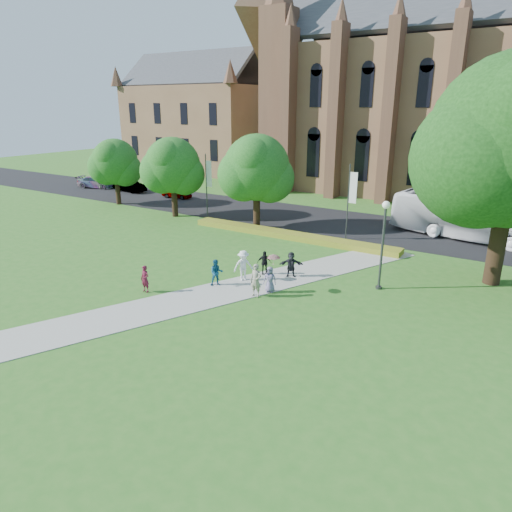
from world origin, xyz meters
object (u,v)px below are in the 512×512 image
Objects in this scene: streetlamp at (383,235)px; pedestrian_0 at (145,279)px; tour_coach at (472,218)px; car_0 at (177,193)px; car_1 at (130,186)px; car_2 at (96,182)px.

streetlamp reaches higher than pedestrian_0.
tour_coach reaches higher than car_0.
tour_coach is at bearing -95.95° from car_0.
car_1 is (-38.93, 0.31, -0.99)m from tour_coach.
car_2 is (-5.74, -0.34, -0.03)m from car_1.
car_2 is at bearing 96.89° from car_1.
car_0 is 7.66m from car_1.
streetlamp is at bearing 34.40° from pedestrian_0.
car_0 is at bearing 153.10° from streetlamp.
pedestrian_0 is at bearing -141.78° from car_2.
streetlamp reaches higher than car_0.
car_1 is at bearing -103.02° from car_2.
car_1 is 0.92× the size of car_2.
streetlamp is 0.42× the size of tour_coach.
tour_coach is 7.98× the size of pedestrian_0.
streetlamp is 1.04× the size of car_2.
streetlamp is 1.14× the size of car_1.
car_1 reaches higher than car_0.
pedestrian_0 is at bearing -145.51° from streetlamp.
car_0 is 0.71× the size of car_2.
streetlamp is at bearing -124.93° from car_2.
tour_coach is 25.94m from pedestrian_0.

